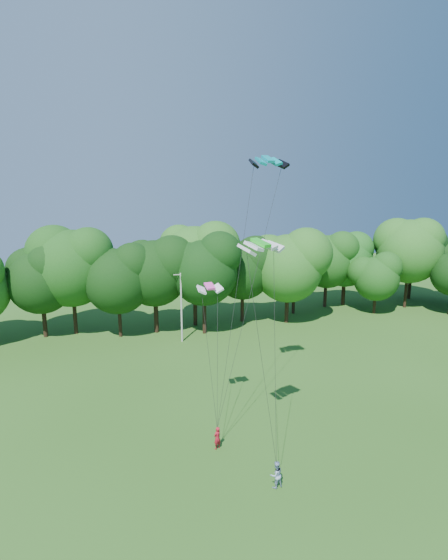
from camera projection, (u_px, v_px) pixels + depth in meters
name	position (u px, v px, depth m)	size (l,w,h in m)	color
utility_pole	(181.00, 307.00, 48.52)	(1.58, 0.30, 7.94)	#B5B6AC
kite_flyer_left	(217.00, 438.00, 29.08)	(0.57, 0.38, 1.57)	#B21726
kite_flyer_right	(276.00, 475.00, 25.34)	(0.79, 0.62, 1.63)	#97ACD2
kite_teal	(268.00, 159.00, 30.32)	(2.73, 1.27, 0.59)	#058D98
kite_green	(261.00, 243.00, 24.88)	(2.98, 2.13, 0.47)	#1FCE22
kite_pink	(210.00, 286.00, 30.41)	(1.84, 0.95, 0.40)	#FF46BB
tree_back_center	(204.00, 270.00, 50.56)	(8.49, 8.49, 12.35)	black
tree_back_east	(346.00, 253.00, 63.03)	(8.60, 8.60, 12.50)	black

